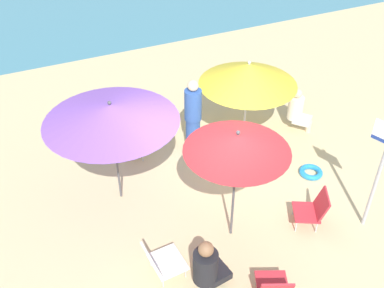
{
  "coord_description": "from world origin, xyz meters",
  "views": [
    {
      "loc": [
        -2.97,
        -5.02,
        5.62
      ],
      "look_at": [
        -0.16,
        0.97,
        0.7
      ],
      "focal_mm": 42.44,
      "sensor_mm": 36.0,
      "label": 1
    }
  ],
  "objects": [
    {
      "name": "person_c",
      "position": [
        2.51,
        1.41,
        0.48
      ],
      "size": [
        0.52,
        0.54,
        0.95
      ],
      "rotation": [
        0.0,
        0.0,
        5.41
      ],
      "color": "silver",
      "rests_on": "ground_plane"
    },
    {
      "name": "beach_chair_d",
      "position": [
        1.09,
        -1.04,
        0.35
      ],
      "size": [
        0.67,
        0.66,
        0.65
      ],
      "rotation": [
        0.0,
        0.0,
        2.64
      ],
      "color": "red",
      "rests_on": "ground_plane"
    },
    {
      "name": "swim_ring",
      "position": [
        1.88,
        -0.01,
        0.05
      ],
      "size": [
        0.44,
        0.44,
        0.1
      ],
      "primitive_type": "torus",
      "color": "#238CD8",
      "rests_on": "ground_plane"
    },
    {
      "name": "beach_chair_a",
      "position": [
        -0.33,
        -2.03,
        0.34
      ],
      "size": [
        0.62,
        0.66,
        0.64
      ],
      "rotation": [
        0.0,
        0.0,
        1.15
      ],
      "color": "red",
      "rests_on": "ground_plane"
    },
    {
      "name": "warning_sign",
      "position": [
        1.9,
        -1.42,
        1.34
      ],
      "size": [
        0.2,
        0.53,
        2.03
      ],
      "rotation": [
        0.0,
        0.0,
        0.32
      ],
      "color": "#ADADB2",
      "rests_on": "ground_plane"
    },
    {
      "name": "person_a",
      "position": [
        -1.04,
        -1.43,
        0.46
      ],
      "size": [
        0.58,
        0.4,
        0.95
      ],
      "rotation": [
        0.0,
        0.0,
        0.13
      ],
      "color": "black",
      "rests_on": "ground_plane"
    },
    {
      "name": "beach_chair_c",
      "position": [
        -0.86,
        2.09,
        0.33
      ],
      "size": [
        0.73,
        0.75,
        0.64
      ],
      "rotation": [
        0.0,
        0.0,
        -2.19
      ],
      "color": "white",
      "rests_on": "ground_plane"
    },
    {
      "name": "umbrella_red",
      "position": [
        -0.23,
        -0.66,
        1.84
      ],
      "size": [
        1.56,
        1.56,
        2.05
      ],
      "color": "#4C4C51",
      "rests_on": "ground_plane"
    },
    {
      "name": "ground_plane",
      "position": [
        0.0,
        0.0,
        0.0
      ],
      "size": [
        40.0,
        40.0,
        0.0
      ],
      "primitive_type": "plane",
      "color": "#D3BC8C"
    },
    {
      "name": "umbrella_purple",
      "position": [
        -1.59,
        0.94,
        1.78
      ],
      "size": [
        2.18,
        2.18,
        1.99
      ],
      "color": "#4C4C51",
      "rests_on": "ground_plane"
    },
    {
      "name": "beach_chair_b",
      "position": [
        -1.55,
        -0.94,
        0.28
      ],
      "size": [
        0.57,
        0.57,
        0.55
      ],
      "rotation": [
        0.0,
        0.0,
        0.06
      ],
      "color": "white",
      "rests_on": "ground_plane"
    },
    {
      "name": "person_b",
      "position": [
        0.13,
        1.56,
        0.83
      ],
      "size": [
        0.33,
        0.33,
        1.64
      ],
      "rotation": [
        0.0,
        0.0,
        1.37
      ],
      "color": "#2D519E",
      "rests_on": "ground_plane"
    },
    {
      "name": "umbrella_yellow",
      "position": [
        1.32,
        1.58,
        1.5
      ],
      "size": [
        1.93,
        1.93,
        1.78
      ],
      "color": "silver",
      "rests_on": "ground_plane"
    }
  ]
}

